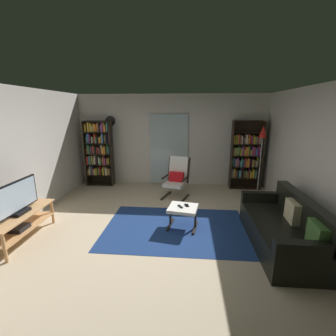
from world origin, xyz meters
name	(u,v)px	position (x,y,z in m)	size (l,w,h in m)	color
ground_plane	(159,232)	(0.00, 0.00, 0.00)	(7.02, 7.02, 0.00)	beige
wall_back	(171,140)	(0.00, 2.90, 1.30)	(5.60, 0.06, 2.60)	silver
wall_left	(9,160)	(-2.70, 0.00, 1.30)	(0.06, 6.00, 2.60)	silver
wall_right	(326,166)	(2.70, 0.00, 1.30)	(0.06, 6.00, 2.60)	silver
glass_door_panel	(169,149)	(-0.06, 2.83, 1.05)	(1.10, 0.01, 2.00)	silver
area_rug	(176,228)	(0.29, 0.16, 0.00)	(2.65, 1.81, 0.01)	navy
tv_stand	(21,223)	(-2.30, -0.46, 0.32)	(0.45, 1.33, 0.49)	tan
television	(18,198)	(-2.30, -0.45, 0.75)	(0.20, 0.93, 0.56)	black
bookshelf_near_tv	(99,151)	(-2.07, 2.62, 1.01)	(0.76, 0.30, 1.87)	black
bookshelf_near_sofa	(246,155)	(2.08, 2.65, 0.94)	(0.81, 0.30, 1.89)	black
leather_sofa	(284,229)	(2.07, -0.28, 0.30)	(0.85, 1.93, 0.83)	black
lounge_armchair	(177,176)	(0.23, 1.82, 0.53)	(0.73, 0.79, 1.02)	black
ottoman	(183,210)	(0.42, 0.21, 0.34)	(0.60, 0.56, 0.42)	white
tv_remote	(180,206)	(0.37, 0.20, 0.43)	(0.04, 0.14, 0.02)	black
cell_phone	(187,205)	(0.49, 0.27, 0.42)	(0.07, 0.14, 0.01)	black
floor_lamp_by_shelf	(262,140)	(2.30, 2.03, 1.46)	(0.22, 0.22, 1.80)	#A5A5AD
wall_clock	(110,121)	(-1.74, 2.82, 1.85)	(0.29, 0.03, 0.29)	silver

